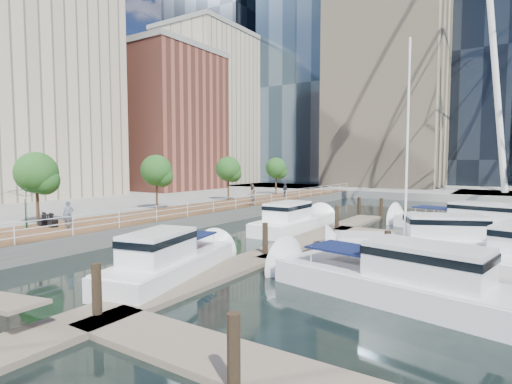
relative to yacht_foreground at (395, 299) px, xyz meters
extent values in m
plane|color=black|center=(-10.32, -5.05, 0.00)|extent=(520.00, 520.00, 0.00)
cube|color=brown|center=(-19.32, 9.95, 0.50)|extent=(6.00, 60.00, 1.00)
cube|color=#595954|center=(-16.32, 9.95, 0.50)|extent=(0.25, 60.00, 1.00)
cube|color=gray|center=(-46.32, 9.95, 0.50)|extent=(48.00, 90.00, 1.00)
cube|color=gray|center=(-10.32, 96.95, 0.50)|extent=(200.00, 114.00, 1.00)
cube|color=#6D6051|center=(-7.32, 4.95, 0.10)|extent=(2.00, 32.00, 0.20)
cube|color=#6D6051|center=(-1.32, -7.05, 0.10)|extent=(12.00, 2.00, 0.20)
cube|color=#6D6051|center=(-1.32, 2.95, 0.10)|extent=(12.00, 2.00, 0.20)
cube|color=#6D6051|center=(-1.32, 12.95, 0.10)|extent=(12.00, 2.00, 0.20)
cube|color=#BCAD8E|center=(-44.32, 10.95, 14.00)|extent=(14.00, 16.00, 26.00)
cube|color=brown|center=(-40.32, 28.95, 11.00)|extent=(12.00, 14.00, 20.00)
cube|color=#BCAD8E|center=(-46.32, 44.95, 15.00)|extent=(14.00, 16.00, 28.00)
cylinder|color=white|center=(1.18, 46.95, 14.00)|extent=(0.80, 0.80, 26.00)
cylinder|color=#3F2B1C|center=(-21.72, -1.05, 2.20)|extent=(0.20, 0.20, 2.40)
sphere|color=#265B1E|center=(-21.72, -1.05, 4.30)|extent=(2.60, 2.60, 2.60)
cylinder|color=#3F2B1C|center=(-21.72, 8.95, 2.20)|extent=(0.20, 0.20, 2.40)
sphere|color=#265B1E|center=(-21.72, 8.95, 4.30)|extent=(2.60, 2.60, 2.60)
cylinder|color=#3F2B1C|center=(-21.72, 18.95, 2.20)|extent=(0.20, 0.20, 2.40)
sphere|color=#265B1E|center=(-21.72, 18.95, 4.30)|extent=(2.60, 2.60, 2.60)
cylinder|color=#3F2B1C|center=(-21.72, 28.95, 2.20)|extent=(0.20, 0.20, 2.40)
sphere|color=#265B1E|center=(-21.72, 28.95, 4.30)|extent=(2.60, 2.60, 2.60)
imported|color=#4F5B6A|center=(-18.53, -0.98, 1.84)|extent=(0.69, 0.73, 1.68)
imported|color=#7C6355|center=(-16.82, 16.01, 1.97)|extent=(1.05, 1.16, 1.95)
imported|color=#393C47|center=(-18.63, 25.70, 1.87)|extent=(1.07, 0.95, 1.73)
imported|color=#103C1D|center=(-20.61, -2.37, 2.26)|extent=(2.75, 2.80, 2.52)
camera|label=1|loc=(3.44, -14.55, 4.90)|focal=28.00mm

